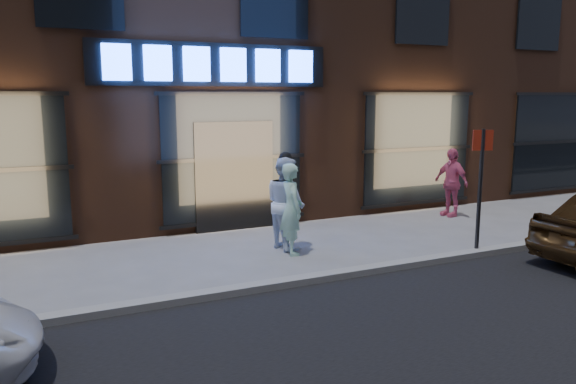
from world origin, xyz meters
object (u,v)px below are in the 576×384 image
passerby (451,182)px  sign_post (480,180)px  man_bowtie (291,209)px  man_cap (285,203)px

passerby → sign_post: (-1.89, -2.91, 0.59)m
man_bowtie → sign_post: 3.54m
passerby → sign_post: size_ratio=0.71×
passerby → sign_post: 3.51m
man_bowtie → man_cap: man_cap is taller
passerby → sign_post: bearing=-40.3°
passerby → man_bowtie: bearing=-82.0°
man_bowtie → sign_post: (3.14, -1.54, 0.57)m
man_bowtie → sign_post: bearing=-110.5°
man_bowtie → sign_post: size_ratio=0.73×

